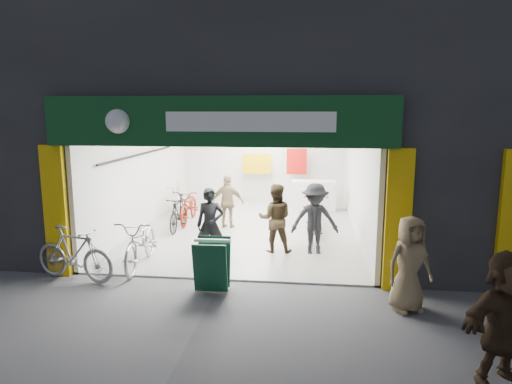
% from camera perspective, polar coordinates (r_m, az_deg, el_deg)
% --- Properties ---
extents(ground, '(60.00, 60.00, 0.00)m').
position_cam_1_polar(ground, '(9.00, -4.42, -11.00)').
color(ground, '#56565B').
rests_on(ground, ground).
extents(building, '(17.00, 10.27, 8.00)m').
position_cam_1_polar(building, '(13.28, 3.64, 14.75)').
color(building, '#232326').
rests_on(building, ground).
extents(bike_left_front, '(0.87, 2.09, 1.07)m').
position_cam_1_polar(bike_left_front, '(9.86, -14.15, -6.10)').
color(bike_left_front, '#AAA9AD').
rests_on(bike_left_front, ground).
extents(bike_left_midfront, '(0.46, 1.63, 0.98)m').
position_cam_1_polar(bike_left_midfront, '(12.60, -9.64, -2.63)').
color(bike_left_midfront, black).
rests_on(bike_left_midfront, ground).
extents(bike_left_midback, '(0.78, 1.97, 1.02)m').
position_cam_1_polar(bike_left_midback, '(13.39, -8.35, -1.75)').
color(bike_left_midback, maroon).
rests_on(bike_left_midback, ground).
extents(bike_left_back, '(0.54, 1.68, 1.00)m').
position_cam_1_polar(bike_left_back, '(14.59, -9.92, -0.86)').
color(bike_left_back, silver).
rests_on(bike_left_back, ground).
extents(bike_right_front, '(0.66, 1.74, 1.02)m').
position_cam_1_polar(bike_right_front, '(11.51, 7.29, -3.67)').
color(bike_right_front, black).
rests_on(bike_right_front, ground).
extents(bike_right_mid, '(0.83, 1.94, 0.99)m').
position_cam_1_polar(bike_right_mid, '(12.85, 7.25, -2.28)').
color(bike_right_mid, maroon).
rests_on(bike_right_mid, ground).
extents(bike_right_back, '(0.68, 1.60, 0.93)m').
position_cam_1_polar(bike_right_back, '(14.37, 7.22, -1.08)').
color(bike_right_back, '#B7B7BC').
rests_on(bike_right_back, ground).
extents(parked_bike, '(1.85, 0.91, 1.07)m').
position_cam_1_polar(parked_bike, '(9.49, -21.79, -7.17)').
color(parked_bike, '#A3A3A8').
rests_on(parked_bike, ground).
extents(customer_a, '(0.63, 0.45, 1.61)m').
position_cam_1_polar(customer_a, '(9.93, -5.74, -4.11)').
color(customer_a, black).
rests_on(customer_a, ground).
extents(customer_b, '(0.82, 0.66, 1.61)m').
position_cam_1_polar(customer_b, '(10.44, 2.42, -3.35)').
color(customer_b, '#3B2C1A').
rests_on(customer_b, ground).
extents(customer_c, '(1.12, 0.72, 1.65)m').
position_cam_1_polar(customer_c, '(10.35, 7.37, -3.45)').
color(customer_c, black).
rests_on(customer_c, ground).
extents(customer_d, '(0.91, 0.44, 1.51)m').
position_cam_1_polar(customer_d, '(12.58, -3.53, -1.28)').
color(customer_d, '#866E4E').
rests_on(customer_d, ground).
extents(pedestrian_near, '(0.91, 0.76, 1.59)m').
position_cam_1_polar(pedestrian_near, '(7.87, 18.62, -8.53)').
color(pedestrian_near, olive).
rests_on(pedestrian_near, ground).
extents(pedestrian_far, '(1.58, 1.15, 1.65)m').
position_cam_1_polar(pedestrian_far, '(6.30, 28.62, -13.73)').
color(pedestrian_far, '#352518').
rests_on(pedestrian_far, ground).
extents(sandwich_board, '(0.64, 0.64, 0.94)m').
position_cam_1_polar(sandwich_board, '(8.37, -5.52, -8.89)').
color(sandwich_board, '#0F3D25').
rests_on(sandwich_board, ground).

